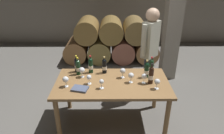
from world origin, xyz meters
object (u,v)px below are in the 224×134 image
at_px(wine_bottle_6, 147,70).
at_px(wine_bottle_1, 77,65).
at_px(wine_bottle_0, 91,65).
at_px(wine_glass_0, 102,82).
at_px(wine_glass_1, 89,78).
at_px(wine_glass_6, 82,70).
at_px(wine_bottle_5, 151,75).
at_px(wine_glass_3, 157,82).
at_px(wine_glass_2, 131,76).
at_px(wine_bottle_4, 151,66).
at_px(tasting_notebook, 80,89).
at_px(sommelier_presenting, 150,47).
at_px(wine_bottle_3, 78,67).
at_px(wine_glass_5, 144,77).
at_px(wine_glass_4, 123,71).
at_px(wine_glass_7, 66,80).
at_px(wine_bottle_2, 104,66).
at_px(dining_table, 112,87).

bearing_deg(wine_bottle_6, wine_bottle_1, 169.82).
height_order(wine_bottle_0, wine_glass_0, wine_bottle_0).
bearing_deg(wine_glass_1, wine_glass_6, 120.82).
height_order(wine_bottle_5, wine_glass_6, wine_bottle_5).
bearing_deg(wine_bottle_1, wine_glass_3, -24.52).
distance_m(wine_glass_1, wine_glass_2, 0.62).
bearing_deg(wine_glass_3, wine_bottle_1, 155.48).
bearing_deg(wine_bottle_4, tasting_notebook, -155.99).
xyz_separation_m(wine_glass_1, wine_glass_3, (0.96, -0.15, 0.01)).
bearing_deg(wine_glass_2, sommelier_presenting, 62.39).
bearing_deg(wine_bottle_3, wine_bottle_0, 17.51).
distance_m(wine_glass_0, wine_glass_5, 0.63).
height_order(wine_bottle_3, wine_bottle_4, wine_bottle_3).
relative_size(wine_glass_4, sommelier_presenting, 0.09).
distance_m(wine_glass_2, wine_glass_5, 0.19).
relative_size(wine_glass_4, tasting_notebook, 0.73).
height_order(wine_glass_2, tasting_notebook, wine_glass_2).
relative_size(wine_glass_2, wine_glass_7, 0.99).
xyz_separation_m(wine_bottle_2, wine_bottle_4, (0.75, -0.03, 0.00)).
height_order(wine_glass_6, sommelier_presenting, sommelier_presenting).
bearing_deg(wine_bottle_2, wine_bottle_5, -26.38).
distance_m(wine_bottle_1, wine_glass_7, 0.48).
xyz_separation_m(wine_glass_5, wine_glass_7, (-1.13, -0.09, 0.00)).
relative_size(wine_bottle_0, wine_glass_0, 2.09).
bearing_deg(wine_bottle_0, wine_bottle_6, -10.80).
bearing_deg(wine_glass_5, tasting_notebook, -169.44).
distance_m(dining_table, wine_glass_3, 0.69).
distance_m(dining_table, wine_glass_1, 0.39).
relative_size(dining_table, wine_glass_5, 11.02).
xyz_separation_m(wine_bottle_0, wine_glass_4, (0.51, -0.18, -0.02)).
xyz_separation_m(wine_bottle_4, wine_glass_4, (-0.46, -0.14, -0.01)).
distance_m(wine_glass_3, wine_glass_5, 0.22).
distance_m(wine_bottle_0, wine_glass_0, 0.53).
relative_size(wine_bottle_6, wine_glass_2, 1.82).
bearing_deg(wine_glass_5, wine_glass_7, -175.60).
distance_m(wine_bottle_0, wine_glass_6, 0.20).
bearing_deg(wine_bottle_0, dining_table, -42.33).
distance_m(wine_bottle_5, wine_glass_1, 0.90).
bearing_deg(wine_bottle_3, wine_glass_4, -9.80).
bearing_deg(wine_bottle_5, dining_table, 175.72).
bearing_deg(wine_glass_2, wine_bottle_1, 156.86).
distance_m(wine_bottle_1, sommelier_presenting, 1.32).
xyz_separation_m(wine_glass_3, wine_glass_5, (-0.16, 0.16, -0.00)).
xyz_separation_m(wine_bottle_6, wine_glass_4, (-0.37, -0.02, -0.01)).
bearing_deg(wine_bottle_4, wine_glass_5, -117.07).
relative_size(wine_glass_3, tasting_notebook, 0.71).
xyz_separation_m(dining_table, wine_bottle_3, (-0.54, 0.25, 0.22)).
xyz_separation_m(wine_bottle_2, wine_bottle_3, (-0.41, -0.05, 0.00)).
height_order(wine_bottle_3, wine_bottle_6, wine_bottle_3).
height_order(wine_bottle_4, tasting_notebook, wine_bottle_4).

